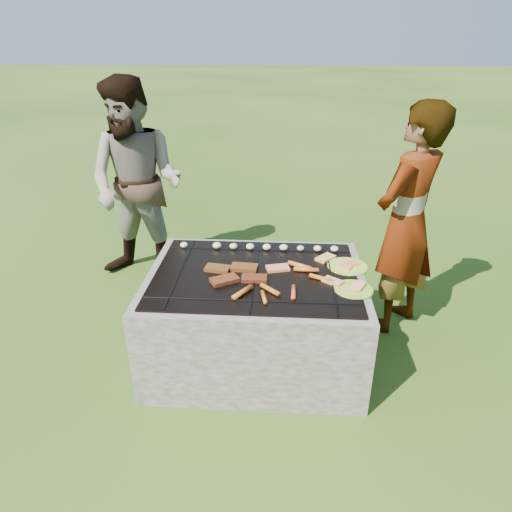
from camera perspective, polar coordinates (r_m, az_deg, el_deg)
The scene contains 10 objects.
lawn at distance 3.07m, azimuth -0.06°, elevation -12.24°, with size 60.00×60.00×0.00m, color #204110.
fire_pit at distance 2.90m, azimuth -0.06°, elevation -7.86°, with size 1.30×1.00×0.62m.
mushrooms at distance 3.02m, azimuth 0.90°, elevation 1.15°, with size 1.05×0.06×0.04m.
pork_slabs at distance 2.71m, azimuth -2.66°, elevation -2.18°, with size 0.39×0.29×0.02m.
sausages at distance 2.62m, azimuth 3.73°, elevation -3.21°, with size 0.56×0.49×0.03m.
bread_on_grate at distance 2.79m, azimuth 6.46°, elevation -1.45°, with size 0.46×0.43×0.02m.
plate_far at distance 2.86m, azimuth 11.36°, elevation -1.33°, with size 0.29×0.29×0.03m.
plate_near at distance 2.62m, azimuth 12.08°, elevation -4.11°, with size 0.29×0.29×0.03m.
cook at distance 3.17m, azimuth 18.28°, elevation 3.97°, with size 0.57×0.37×1.56m, color gray.
bystander at distance 3.78m, azimuth -14.62°, elevation 8.61°, with size 0.80×0.62×1.64m, color gray.
Camera 1 is at (0.16, -2.40, 1.90)m, focal length 32.00 mm.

